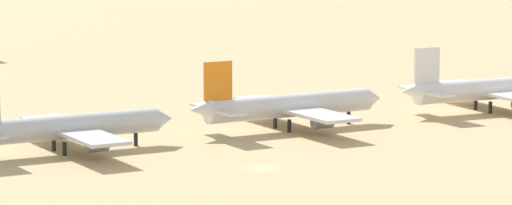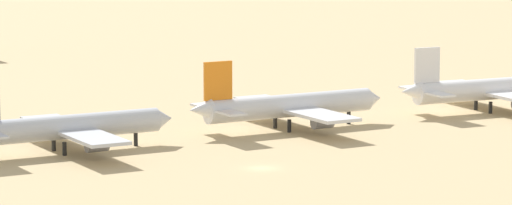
{
  "view_description": "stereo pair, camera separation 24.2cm",
  "coord_description": "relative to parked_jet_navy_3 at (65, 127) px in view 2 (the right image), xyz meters",
  "views": [
    {
      "loc": [
        -111.5,
        -183.66,
        41.99
      ],
      "look_at": [
        13.39,
        24.17,
        6.0
      ],
      "focal_mm": 101.24,
      "sensor_mm": 36.0,
      "label": 1
    },
    {
      "loc": [
        -111.29,
        -183.79,
        41.99
      ],
      "look_at": [
        13.39,
        24.17,
        6.0
      ],
      "focal_mm": 101.24,
      "sensor_mm": 36.0,
      "label": 2
    }
  ],
  "objects": [
    {
      "name": "parked_jet_white_5",
      "position": [
        86.53,
        -1.35,
        0.13
      ],
      "size": [
        39.06,
        33.01,
        12.9
      ],
      "rotation": [
        0.0,
        0.0,
        -0.1
      ],
      "color": "white",
      "rests_on": "ground"
    },
    {
      "name": "parked_jet_navy_3",
      "position": [
        0.0,
        0.0,
        0.0
      ],
      "size": [
        37.83,
        31.73,
        12.51
      ],
      "rotation": [
        0.0,
        0.0,
        -0.03
      ],
      "color": "silver",
      "rests_on": "ground"
    },
    {
      "name": "ground",
      "position": [
        20.28,
        -27.62,
        -4.1
      ],
      "size": [
        4000.0,
        4000.0,
        0.0
      ],
      "primitive_type": "plane",
      "color": "tan"
    },
    {
      "name": "parked_jet_orange_4",
      "position": [
        42.45,
        0.32,
        0.14
      ],
      "size": [
        39.08,
        32.75,
        12.93
      ],
      "rotation": [
        0.0,
        0.0,
        -0.03
      ],
      "color": "silver",
      "rests_on": "ground"
    }
  ]
}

